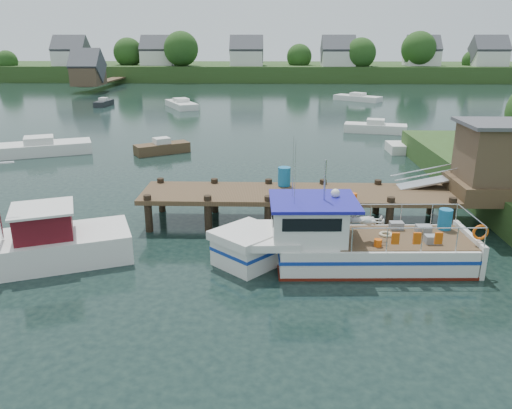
{
  "coord_description": "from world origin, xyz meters",
  "views": [
    {
      "loc": [
        -0.45,
        -20.76,
        7.72
      ],
      "look_at": [
        -1.0,
        -1.5,
        1.3
      ],
      "focal_mm": 35.0,
      "sensor_mm": 36.0,
      "label": 1
    }
  ],
  "objects_px": {
    "lobster_boat": "(340,243)",
    "moored_c": "(434,147)",
    "moored_a": "(40,148)",
    "moored_e": "(104,103)",
    "moored_d": "(181,104)",
    "moored_b": "(375,128)",
    "moored_rowboat": "(162,148)",
    "dock": "(433,174)",
    "work_boat": "(19,248)",
    "moored_far": "(358,98)"
  },
  "relations": [
    {
      "from": "dock",
      "to": "work_boat",
      "type": "height_order",
      "value": "dock"
    },
    {
      "from": "dock",
      "to": "moored_rowboat",
      "type": "xyz_separation_m",
      "value": [
        -14.6,
        13.72,
        -1.83
      ]
    },
    {
      "from": "moored_b",
      "to": "moored_e",
      "type": "xyz_separation_m",
      "value": [
        -29.21,
        17.17,
        -0.06
      ]
    },
    {
      "from": "dock",
      "to": "lobster_boat",
      "type": "xyz_separation_m",
      "value": [
        -4.44,
        -4.33,
        -1.41
      ]
    },
    {
      "from": "work_boat",
      "to": "moored_c",
      "type": "bearing_deg",
      "value": 21.69
    },
    {
      "from": "moored_b",
      "to": "moored_c",
      "type": "relative_size",
      "value": 0.85
    },
    {
      "from": "moored_rowboat",
      "to": "moored_c",
      "type": "xyz_separation_m",
      "value": [
        19.31,
        0.85,
        -0.03
      ]
    },
    {
      "from": "moored_rowboat",
      "to": "moored_a",
      "type": "distance_m",
      "value": 8.51
    },
    {
      "from": "moored_b",
      "to": "moored_d",
      "type": "height_order",
      "value": "moored_b"
    },
    {
      "from": "work_boat",
      "to": "moored_e",
      "type": "bearing_deg",
      "value": 82.61
    },
    {
      "from": "moored_far",
      "to": "moored_e",
      "type": "distance_m",
      "value": 32.13
    },
    {
      "from": "dock",
      "to": "moored_e",
      "type": "xyz_separation_m",
      "value": [
        -27.09,
        39.62,
        -1.87
      ]
    },
    {
      "from": "moored_rowboat",
      "to": "moored_e",
      "type": "bearing_deg",
      "value": 113.81
    },
    {
      "from": "moored_d",
      "to": "moored_e",
      "type": "bearing_deg",
      "value": 175.62
    },
    {
      "from": "moored_b",
      "to": "lobster_boat",
      "type": "bearing_deg",
      "value": -124.87
    },
    {
      "from": "moored_far",
      "to": "moored_d",
      "type": "xyz_separation_m",
      "value": [
        -21.89,
        -7.54,
        0.02
      ]
    },
    {
      "from": "moored_a",
      "to": "moored_b",
      "type": "bearing_deg",
      "value": 17.71
    },
    {
      "from": "moored_a",
      "to": "lobster_boat",
      "type": "bearing_deg",
      "value": -45.68
    },
    {
      "from": "moored_rowboat",
      "to": "moored_c",
      "type": "distance_m",
      "value": 19.33
    },
    {
      "from": "moored_far",
      "to": "moored_a",
      "type": "distance_m",
      "value": 42.69
    },
    {
      "from": "moored_a",
      "to": "moored_rowboat",
      "type": "bearing_deg",
      "value": 1.36
    },
    {
      "from": "dock",
      "to": "lobster_boat",
      "type": "height_order",
      "value": "lobster_boat"
    },
    {
      "from": "dock",
      "to": "work_boat",
      "type": "distance_m",
      "value": 16.6
    },
    {
      "from": "moored_far",
      "to": "moored_d",
      "type": "distance_m",
      "value": 23.15
    },
    {
      "from": "moored_far",
      "to": "dock",
      "type": "bearing_deg",
      "value": -73.8
    },
    {
      "from": "work_boat",
      "to": "moored_c",
      "type": "distance_m",
      "value": 28.22
    },
    {
      "from": "moored_d",
      "to": "moored_b",
      "type": "bearing_deg",
      "value": -35.09
    },
    {
      "from": "work_boat",
      "to": "moored_b",
      "type": "distance_m",
      "value": 32.61
    },
    {
      "from": "moored_b",
      "to": "moored_c",
      "type": "bearing_deg",
      "value": -92.93
    },
    {
      "from": "lobster_boat",
      "to": "moored_c",
      "type": "xyz_separation_m",
      "value": [
        9.15,
        18.9,
        -0.45
      ]
    },
    {
      "from": "moored_rowboat",
      "to": "dock",
      "type": "bearing_deg",
      "value": -45.16
    },
    {
      "from": "moored_a",
      "to": "moored_c",
      "type": "relative_size",
      "value": 1.11
    },
    {
      "from": "lobster_boat",
      "to": "moored_a",
      "type": "relative_size",
      "value": 1.34
    },
    {
      "from": "moored_rowboat",
      "to": "moored_d",
      "type": "xyz_separation_m",
      "value": [
        -2.84,
        24.51,
        0.0
      ]
    },
    {
      "from": "lobster_boat",
      "to": "moored_b",
      "type": "bearing_deg",
      "value": 74.19
    },
    {
      "from": "dock",
      "to": "moored_d",
      "type": "distance_m",
      "value": 42.06
    },
    {
      "from": "work_boat",
      "to": "dock",
      "type": "bearing_deg",
      "value": -4.8
    },
    {
      "from": "lobster_boat",
      "to": "moored_a",
      "type": "distance_m",
      "value": 25.56
    },
    {
      "from": "work_boat",
      "to": "moored_e",
      "type": "height_order",
      "value": "work_boat"
    },
    {
      "from": "moored_rowboat",
      "to": "moored_b",
      "type": "relative_size",
      "value": 0.71
    },
    {
      "from": "moored_b",
      "to": "moored_e",
      "type": "height_order",
      "value": "moored_b"
    },
    {
      "from": "moored_a",
      "to": "moored_e",
      "type": "relative_size",
      "value": 1.95
    },
    {
      "from": "dock",
      "to": "moored_far",
      "type": "bearing_deg",
      "value": 84.46
    },
    {
      "from": "lobster_boat",
      "to": "moored_b",
      "type": "relative_size",
      "value": 1.75
    },
    {
      "from": "moored_rowboat",
      "to": "lobster_boat",
      "type": "bearing_deg",
      "value": -62.56
    },
    {
      "from": "moored_c",
      "to": "moored_e",
      "type": "distance_m",
      "value": 40.48
    },
    {
      "from": "work_boat",
      "to": "moored_d",
      "type": "xyz_separation_m",
      "value": [
        -1.62,
        43.02,
        -0.28
      ]
    },
    {
      "from": "moored_rowboat",
      "to": "moored_e",
      "type": "distance_m",
      "value": 28.75
    },
    {
      "from": "dock",
      "to": "moored_rowboat",
      "type": "distance_m",
      "value": 20.12
    },
    {
      "from": "lobster_boat",
      "to": "moored_c",
      "type": "bearing_deg",
      "value": 62.14
    }
  ]
}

